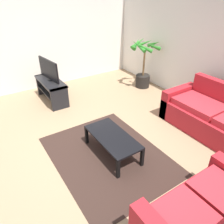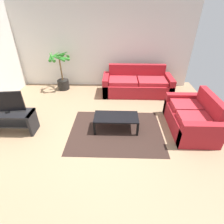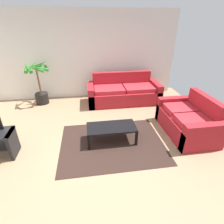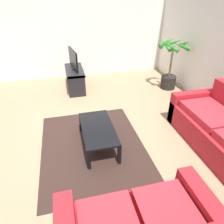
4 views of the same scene
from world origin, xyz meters
name	(u,v)px [view 2 (image 2 of 4)]	position (x,y,z in m)	size (l,w,h in m)	color
ground_plane	(96,136)	(0.00, 0.00, 0.00)	(6.60, 6.60, 0.00)	#937556
wall_back	(103,47)	(0.00, 3.00, 1.35)	(6.00, 0.06, 2.70)	silver
couch_main	(137,85)	(1.16, 2.28, 0.30)	(2.26, 0.90, 0.90)	maroon
couch_loveseat	(191,118)	(2.28, 0.36, 0.30)	(0.90, 1.50, 0.90)	maroon
tv_stand	(10,119)	(-2.00, 0.13, 0.34)	(1.10, 0.45, 0.53)	black
tv	(4,102)	(-2.00, 0.13, 0.80)	(0.84, 0.16, 0.51)	black
coffee_table	(116,118)	(0.47, 0.28, 0.32)	(1.05, 0.51, 0.37)	black
area_rug	(116,131)	(0.47, 0.18, 0.00)	(2.20, 1.70, 0.01)	black
potted_palm	(62,73)	(-1.42, 2.54, 0.60)	(0.76, 0.75, 1.32)	black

